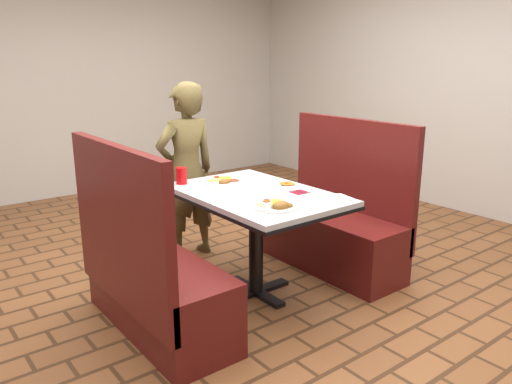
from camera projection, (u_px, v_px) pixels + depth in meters
room at (256, 10)px, 3.07m from camera, size 7.00×7.04×2.82m
dining_table at (256, 206)px, 3.39m from camera, size 0.81×1.21×0.75m
booth_bench_left at (152, 280)px, 3.00m from camera, size 0.47×1.20×1.17m
booth_bench_right at (335, 227)px, 3.95m from camera, size 0.47×1.20×1.17m
diner_person at (186, 172)px, 4.09m from camera, size 0.53×0.35×1.45m
near_dinner_plate at (276, 203)px, 3.00m from camera, size 0.27×0.27×0.08m
far_dinner_plate at (224, 180)px, 3.60m from camera, size 0.28×0.28×0.07m
plantain_plate at (287, 185)px, 3.52m from camera, size 0.17×0.17×0.03m
maroon_napkin at (299, 192)px, 3.36m from camera, size 0.11×0.11×0.00m
spoon_utensil at (301, 192)px, 3.35m from camera, size 0.09×0.11×0.00m
red_tumbler at (181, 176)px, 3.58m from camera, size 0.08×0.08×0.12m
paper_napkin at (335, 199)px, 3.18m from camera, size 0.22×0.18×0.01m
knife_utensil at (289, 204)px, 3.05m from camera, size 0.06×0.17×0.00m
fork_utensil at (281, 205)px, 3.03m from camera, size 0.06×0.15×0.00m
lettuce_shreds at (255, 189)px, 3.44m from camera, size 0.28×0.32×0.00m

